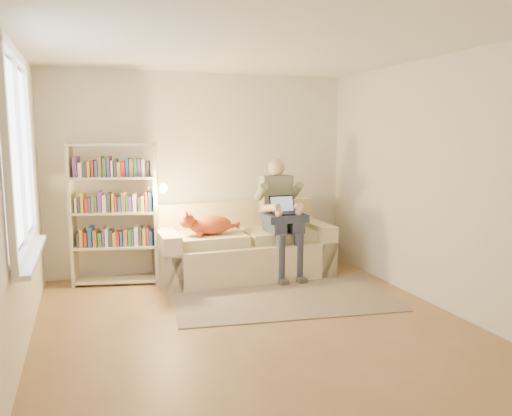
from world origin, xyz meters
name	(u,v)px	position (x,y,z in m)	size (l,w,h in m)	color
floor	(257,327)	(0.00, 0.00, 0.00)	(4.50, 4.50, 0.00)	olive
ceiling	(257,42)	(0.00, 0.00, 2.60)	(4.00, 4.50, 0.02)	white
wall_left	(14,200)	(-2.00, 0.00, 1.30)	(0.02, 4.50, 2.60)	silver
wall_right	(439,184)	(2.00, 0.00, 1.30)	(0.02, 4.50, 2.60)	silver
wall_back	(202,173)	(0.00, 2.25, 1.30)	(4.00, 0.02, 2.60)	silver
wall_front	(409,239)	(0.00, -2.25, 1.30)	(4.00, 0.02, 2.60)	silver
window	(24,187)	(-1.95, 0.20, 1.38)	(0.12, 1.52, 1.69)	white
sofa	(243,249)	(0.41, 1.75, 0.34)	(2.18, 0.99, 0.93)	beige
person	(280,210)	(0.86, 1.59, 0.85)	(0.40, 0.65, 1.50)	gray
cat	(204,225)	(-0.12, 1.61, 0.72)	(0.80, 0.28, 0.29)	orange
blanket	(284,217)	(0.86, 1.45, 0.78)	(0.51, 0.42, 0.09)	#282F47
laptop	(284,209)	(0.86, 1.46, 0.88)	(0.33, 0.27, 0.28)	black
bookshelf	(115,207)	(-1.15, 1.87, 0.95)	(1.12, 0.54, 1.71)	beige
rug	(283,297)	(0.56, 0.72, 0.01)	(2.39, 1.41, 0.01)	gray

